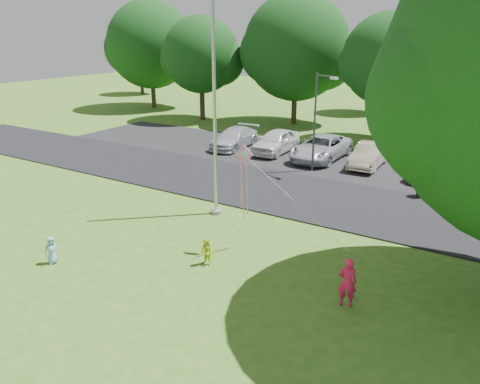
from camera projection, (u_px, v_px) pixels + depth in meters
The scene contains 12 objects.
ground at pixel (217, 286), 14.40m from camera, with size 120.00×120.00×0.00m, color #3A6B1C.
park_road at pixel (328, 200), 21.61m from camera, with size 60.00×6.00×0.06m, color black.
parking_strip at pixel (371, 167), 26.82m from camera, with size 42.00×7.00×0.06m, color black.
flagpole at pixel (215, 117), 18.79m from camera, with size 0.50×0.50×10.00m.
street_lamp at pixel (318, 114), 24.86m from camera, with size 1.42×0.76×5.39m.
trash_can at pixel (423, 188), 21.89m from camera, with size 0.60×0.60×0.94m.
tree_row at pixel (442, 58), 31.15m from camera, with size 64.35×11.94×10.88m.
parked_cars at pixel (373, 155), 26.53m from camera, with size 19.84×5.35×1.48m.
woman at pixel (347, 282), 13.20m from camera, with size 0.54×0.36×1.49m, color #EA1F50.
child_yellow at pixel (207, 252), 15.57m from camera, with size 0.46×0.36×0.94m, color #D2E924.
child_blue at pixel (52, 250), 15.70m from camera, with size 0.47×0.30×0.95m, color #8BB3D6.
kite at pixel (245, 167), 15.73m from camera, with size 4.67×1.77×2.85m.
Camera 1 is at (7.29, -10.36, 7.48)m, focal length 35.00 mm.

